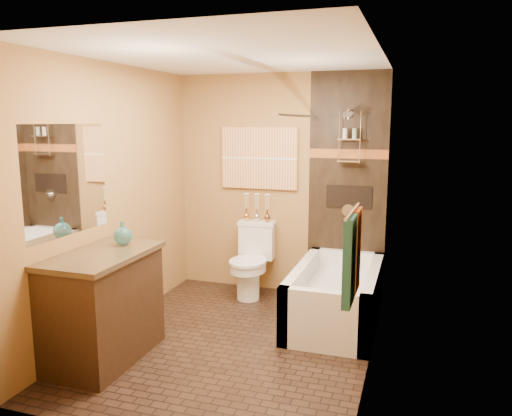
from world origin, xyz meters
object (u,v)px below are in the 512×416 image
at_px(vanity, 102,306).
at_px(toilet, 252,260).
at_px(bathtub, 336,300).
at_px(sunset_painting, 259,158).

bearing_deg(vanity, toilet, 69.38).
height_order(bathtub, vanity, vanity).
height_order(toilet, vanity, vanity).
xyz_separation_m(sunset_painting, vanity, (-0.69, -2.11, -1.09)).
bearing_deg(toilet, vanity, -114.65).
xyz_separation_m(toilet, vanity, (-0.69, -1.84, 0.04)).
bearing_deg(toilet, bathtub, -27.74).
distance_m(sunset_painting, toilet, 1.16).
bearing_deg(sunset_painting, vanity, -108.15).
height_order(bathtub, toilet, toilet).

